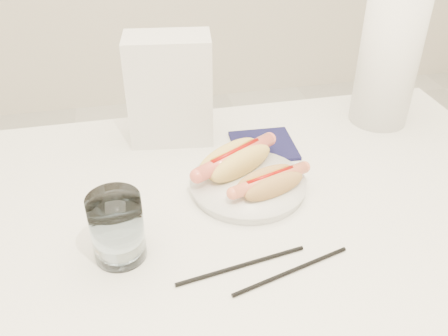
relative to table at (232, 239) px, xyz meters
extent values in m
cube|color=white|center=(0.00, 0.00, 0.04)|extent=(1.20, 0.80, 0.04)
cylinder|color=silver|center=(0.54, 0.34, -0.34)|extent=(0.04, 0.04, 0.71)
cylinder|color=white|center=(0.05, 0.06, 0.07)|extent=(0.26, 0.26, 0.02)
ellipsoid|color=#EFC55F|center=(0.04, 0.09, 0.10)|extent=(0.15, 0.11, 0.05)
ellipsoid|color=#EFC55F|center=(0.02, 0.12, 0.10)|extent=(0.15, 0.11, 0.05)
ellipsoid|color=#EFC55F|center=(0.03, 0.11, 0.09)|extent=(0.15, 0.12, 0.03)
cylinder|color=#E96552|center=(0.03, 0.11, 0.11)|extent=(0.18, 0.12, 0.03)
cylinder|color=#990A05|center=(0.03, 0.11, 0.12)|extent=(0.11, 0.07, 0.01)
ellipsoid|color=tan|center=(0.08, 0.01, 0.10)|extent=(0.13, 0.07, 0.04)
ellipsoid|color=tan|center=(0.07, 0.04, 0.10)|extent=(0.13, 0.07, 0.04)
ellipsoid|color=tan|center=(0.08, 0.03, 0.09)|extent=(0.12, 0.08, 0.02)
cylinder|color=#ED7753|center=(0.08, 0.03, 0.10)|extent=(0.15, 0.07, 0.02)
cylinder|color=#990A05|center=(0.08, 0.03, 0.11)|extent=(0.09, 0.04, 0.01)
cylinder|color=silver|center=(-0.19, -0.06, 0.12)|extent=(0.08, 0.08, 0.11)
cylinder|color=black|center=(0.06, -0.15, 0.06)|extent=(0.20, 0.06, 0.01)
cylinder|color=black|center=(-0.02, -0.13, 0.06)|extent=(0.21, 0.04, 0.01)
cube|color=silver|center=(-0.07, 0.29, 0.17)|extent=(0.18, 0.12, 0.23)
cube|color=#111137|center=(0.12, 0.20, 0.06)|extent=(0.14, 0.14, 0.01)
cylinder|color=white|center=(0.41, 0.26, 0.21)|extent=(0.15, 0.15, 0.29)
camera|label=1|loc=(-0.16, -0.65, 0.61)|focal=39.36mm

